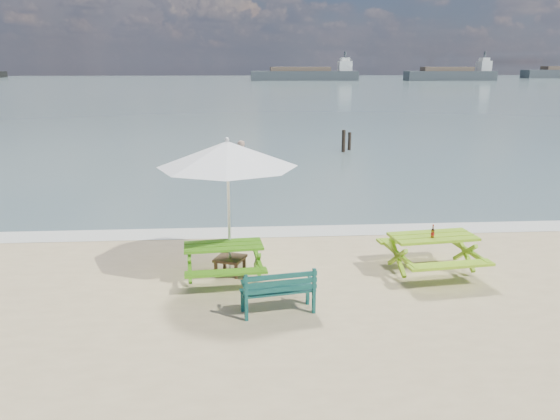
{
  "coord_description": "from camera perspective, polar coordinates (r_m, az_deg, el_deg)",
  "views": [
    {
      "loc": [
        -1.04,
        -8.29,
        4.08
      ],
      "look_at": [
        -0.25,
        3.0,
        1.0
      ],
      "focal_mm": 35.0,
      "sensor_mm": 36.0,
      "label": 1
    }
  ],
  "objects": [
    {
      "name": "foam_strip",
      "position": [
        13.56,
        0.56,
        -2.26
      ],
      "size": [
        22.0,
        0.9,
        0.01
      ],
      "primitive_type": "cube",
      "color": "silver",
      "rests_on": "ground"
    },
    {
      "name": "patio_umbrella",
      "position": [
        10.35,
        -5.52,
        5.85
      ],
      "size": [
        3.48,
        3.48,
        2.65
      ],
      "color": "silver",
      "rests_on": "ground"
    },
    {
      "name": "swimmer",
      "position": [
        25.04,
        -4.12,
        5.13
      ],
      "size": [
        0.81,
        0.69,
        1.88
      ],
      "color": "tan",
      "rests_on": "ground"
    },
    {
      "name": "side_table",
      "position": [
        10.94,
        -5.22,
        -5.73
      ],
      "size": [
        0.7,
        0.7,
        0.35
      ],
      "color": "brown",
      "rests_on": "ground"
    },
    {
      "name": "sea",
      "position": [
        93.39,
        -3.47,
        12.69
      ],
      "size": [
        300.0,
        300.0,
        0.0
      ],
      "primitive_type": "plane",
      "color": "slate",
      "rests_on": "ground"
    },
    {
      "name": "picnic_table_right",
      "position": [
        11.27,
        15.56,
        -4.54
      ],
      "size": [
        1.85,
        2.02,
        0.79
      ],
      "color": "#82B51B",
      "rests_on": "ground"
    },
    {
      "name": "picnic_table_left",
      "position": [
        10.62,
        -5.89,
        -5.48
      ],
      "size": [
        1.64,
        1.79,
        0.71
      ],
      "color": "#4D9C17",
      "rests_on": "ground"
    },
    {
      "name": "mooring_pilings",
      "position": [
        26.06,
        6.9,
        6.95
      ],
      "size": [
        0.56,
        0.76,
        1.23
      ],
      "color": "black",
      "rests_on": "ground"
    },
    {
      "name": "cargo_ships",
      "position": [
        148.78,
        25.65,
        12.66
      ],
      "size": [
        130.55,
        25.42,
        4.4
      ],
      "color": "#373D41",
      "rests_on": "ground"
    },
    {
      "name": "beer_bottle",
      "position": [
        10.96,
        15.66,
        -2.37
      ],
      "size": [
        0.07,
        0.07,
        0.26
      ],
      "color": "#8B4114",
      "rests_on": "picnic_table_right"
    },
    {
      "name": "park_bench",
      "position": [
        9.27,
        -0.22,
        -9.29
      ],
      "size": [
        1.29,
        0.63,
        0.76
      ],
      "color": "#10453F",
      "rests_on": "ground"
    }
  ]
}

